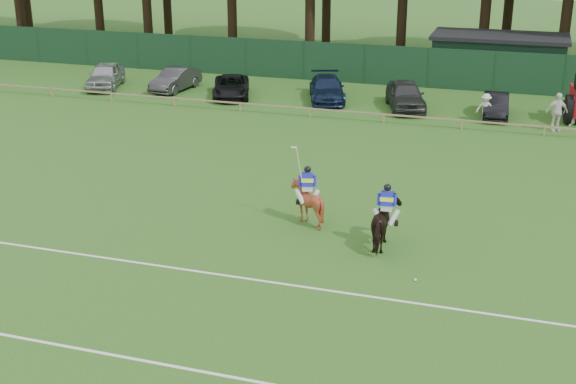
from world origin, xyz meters
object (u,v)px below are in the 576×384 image
at_px(hatch_grey, 405,95).
at_px(spectator_left, 486,108).
at_px(horse_dark, 386,224).
at_px(sedan_silver, 106,75).
at_px(estate_black, 496,105).
at_px(spectator_right, 571,110).
at_px(spectator_mid, 557,112).
at_px(horse_chestnut, 307,202).
at_px(suv_black, 231,87).
at_px(utility_shed, 498,58).
at_px(polo_ball, 415,280).
at_px(sedan_navy, 327,89).
at_px(sedan_grey, 175,80).

xyz_separation_m(hatch_grey, spectator_left, (4.44, -1.41, -0.04)).
bearing_deg(spectator_left, horse_dark, -108.42).
relative_size(horse_dark, sedan_silver, 0.44).
xyz_separation_m(estate_black, spectator_right, (3.77, -0.52, 0.13)).
xyz_separation_m(hatch_grey, spectator_right, (8.66, -0.70, -0.04)).
distance_m(spectator_left, spectator_mid, 3.59).
distance_m(estate_black, spectator_left, 1.32).
xyz_separation_m(horse_dark, sedan_silver, (-21.11, 18.47, -0.07)).
bearing_deg(spectator_mid, estate_black, 122.72).
distance_m(hatch_grey, spectator_right, 8.69).
xyz_separation_m(horse_chestnut, spectator_right, (9.25, 16.77, -0.03)).
bearing_deg(suv_black, horse_dark, -75.25).
bearing_deg(utility_shed, horse_dark, -94.16).
height_order(suv_black, polo_ball, suv_black).
distance_m(spectator_mid, utility_shed, 11.49).
bearing_deg(sedan_silver, hatch_grey, -16.81).
bearing_deg(suv_black, spectator_right, -21.26).
bearing_deg(sedan_silver, utility_shed, 3.72).
xyz_separation_m(hatch_grey, estate_black, (4.89, -0.18, -0.17)).
distance_m(horse_chestnut, spectator_mid, 17.50).
height_order(horse_chestnut, estate_black, horse_chestnut).
relative_size(estate_black, utility_shed, 0.45).
height_order(hatch_grey, spectator_mid, spectator_mid).
bearing_deg(polo_ball, horse_chestnut, 142.21).
distance_m(polo_ball, utility_shed, 29.66).
relative_size(horse_dark, hatch_grey, 0.43).
bearing_deg(hatch_grey, sedan_silver, 162.87).
bearing_deg(spectator_right, spectator_mid, -81.77).
distance_m(estate_black, spectator_mid, 3.66).
bearing_deg(suv_black, sedan_silver, 160.10).
xyz_separation_m(spectator_left, utility_shed, (0.01, 10.16, 0.79)).
relative_size(spectator_mid, spectator_right, 1.31).
relative_size(hatch_grey, spectator_right, 3.07).
height_order(spectator_right, polo_ball, spectator_right).
bearing_deg(spectator_mid, hatch_grey, 140.79).
bearing_deg(sedan_silver, sedan_navy, -13.88).
bearing_deg(polo_ball, spectator_left, 88.12).
xyz_separation_m(horse_dark, spectator_mid, (5.49, 16.51, 0.15)).
relative_size(hatch_grey, spectator_left, 3.09).
height_order(sedan_grey, polo_ball, sedan_grey).
xyz_separation_m(sedan_silver, sedan_grey, (4.48, 0.57, -0.08)).
bearing_deg(polo_ball, horse_dark, 121.79).
bearing_deg(suv_black, spectator_mid, -25.98).
distance_m(horse_chestnut, polo_ball, 5.60).
distance_m(sedan_silver, suv_black, 8.37).
bearing_deg(sedan_silver, estate_black, -17.38).
relative_size(horse_chestnut, spectator_left, 1.04).
bearing_deg(utility_shed, hatch_grey, -116.94).
bearing_deg(spectator_mid, polo_ball, -126.27).
bearing_deg(horse_chestnut, sedan_silver, -57.01).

